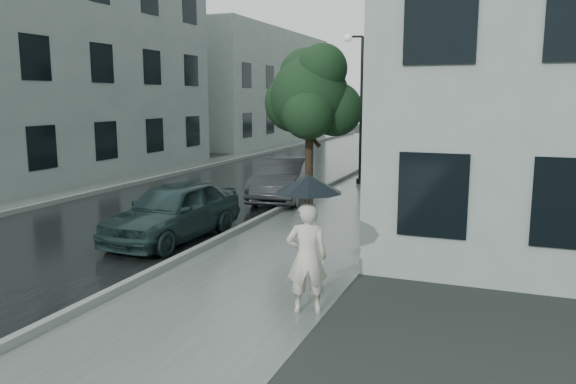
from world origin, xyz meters
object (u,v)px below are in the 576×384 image
at_px(pedestrian, 307,258).
at_px(street_tree, 311,96).
at_px(lamp_post, 358,100).
at_px(car_near, 173,211).
at_px(car_far, 283,179).

xyz_separation_m(pedestrian, street_tree, (-2.75, 8.21, 2.46)).
xyz_separation_m(pedestrian, lamp_post, (-2.54, 13.13, 2.32)).
bearing_deg(car_near, car_far, 88.81).
height_order(pedestrian, car_far, pedestrian).
relative_size(pedestrian, car_far, 0.42).
bearing_deg(car_far, lamp_post, 63.13).
distance_m(pedestrian, lamp_post, 13.57).
xyz_separation_m(pedestrian, car_near, (-4.38, 3.13, -0.19)).
xyz_separation_m(street_tree, car_far, (-1.15, 0.65, -2.65)).
distance_m(pedestrian, car_far, 9.68).
bearing_deg(pedestrian, car_far, -87.47).
bearing_deg(pedestrian, car_near, -56.81).
bearing_deg(car_near, street_tree, 75.82).
relative_size(pedestrian, car_near, 0.43).
xyz_separation_m(lamp_post, car_near, (-1.84, -9.99, -2.51)).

